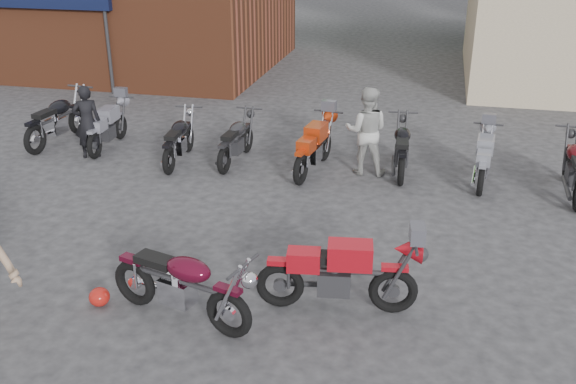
% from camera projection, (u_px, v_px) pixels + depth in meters
% --- Properties ---
extents(ground, '(90.00, 90.00, 0.00)m').
position_uv_depth(ground, '(219.00, 301.00, 8.80)').
color(ground, '#2C2C2E').
extents(brick_building, '(12.00, 8.00, 4.00)m').
position_uv_depth(brick_building, '(103.00, 5.00, 22.41)').
color(brick_building, brown).
rests_on(brick_building, ground).
extents(vintage_motorcycle, '(2.19, 1.22, 1.21)m').
position_uv_depth(vintage_motorcycle, '(181.00, 280.00, 8.14)').
color(vintage_motorcycle, '#46081A').
rests_on(vintage_motorcycle, ground).
extents(sportbike, '(2.14, 0.96, 1.20)m').
position_uv_depth(sportbike, '(340.00, 270.00, 8.38)').
color(sportbike, '#B70F1B').
rests_on(sportbike, ground).
extents(helmet, '(0.33, 0.33, 0.26)m').
position_uv_depth(helmet, '(99.00, 297.00, 8.65)').
color(helmet, '#AA1812').
rests_on(helmet, ground).
extents(person_dark, '(0.69, 0.63, 1.59)m').
position_uv_depth(person_dark, '(87.00, 122.00, 13.76)').
color(person_dark, black).
rests_on(person_dark, ground).
extents(person_light, '(0.90, 0.71, 1.79)m').
position_uv_depth(person_light, '(366.00, 131.00, 12.84)').
color(person_light, '#AEAFAA').
rests_on(person_light, ground).
extents(row_bike_0, '(0.91, 2.22, 1.25)m').
position_uv_depth(row_bike_0, '(57.00, 117.00, 14.67)').
color(row_bike_0, black).
rests_on(row_bike_0, ground).
extents(row_bike_1, '(0.73, 1.91, 1.09)m').
position_uv_depth(row_bike_1, '(107.00, 125.00, 14.40)').
color(row_bike_1, gray).
rests_on(row_bike_1, ground).
extents(row_bike_2, '(0.80, 1.96, 1.11)m').
position_uv_depth(row_bike_2, '(179.00, 137.00, 13.55)').
color(row_bike_2, black).
rests_on(row_bike_2, ground).
extents(row_bike_3, '(0.72, 1.90, 1.08)m').
position_uv_depth(row_bike_3, '(236.00, 138.00, 13.55)').
color(row_bike_3, '#252528').
rests_on(row_bike_3, ground).
extents(row_bike_4, '(0.95, 2.09, 1.17)m').
position_uv_depth(row_bike_4, '(314.00, 144.00, 13.03)').
color(row_bike_4, '#B8330F').
rests_on(row_bike_4, ground).
extents(row_bike_5, '(0.79, 2.01, 1.14)m').
position_uv_depth(row_bike_5, '(402.00, 145.00, 13.03)').
color(row_bike_5, black).
rests_on(row_bike_5, ground).
extents(row_bike_6, '(0.77, 1.90, 1.08)m').
position_uv_depth(row_bike_6, '(484.00, 156.00, 12.52)').
color(row_bike_6, gray).
rests_on(row_bike_6, ground).
extents(row_bike_7, '(0.73, 2.08, 1.19)m').
position_uv_depth(row_bike_7, '(576.00, 165.00, 11.93)').
color(row_bike_7, '#4C090E').
rests_on(row_bike_7, ground).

